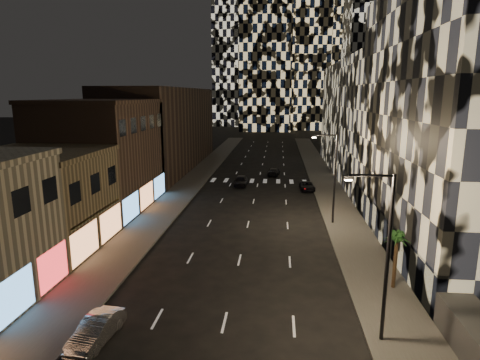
% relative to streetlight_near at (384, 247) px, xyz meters
% --- Properties ---
extents(sidewalk_left, '(4.00, 120.00, 0.15)m').
position_rel_streetlight_near_xyz_m(sidewalk_left, '(-18.35, 40.00, -5.28)').
color(sidewalk_left, '#47443F').
rests_on(sidewalk_left, ground).
extents(sidewalk_right, '(4.00, 120.00, 0.15)m').
position_rel_streetlight_near_xyz_m(sidewalk_right, '(1.65, 40.00, -5.28)').
color(sidewalk_right, '#47443F').
rests_on(sidewalk_right, ground).
extents(curb_left, '(0.20, 120.00, 0.15)m').
position_rel_streetlight_near_xyz_m(curb_left, '(-16.25, 40.00, -5.28)').
color(curb_left, '#4C4C47').
rests_on(curb_left, ground).
extents(curb_right, '(0.20, 120.00, 0.15)m').
position_rel_streetlight_near_xyz_m(curb_right, '(-0.45, 40.00, -5.28)').
color(curb_right, '#4C4C47').
rests_on(curb_right, ground).
extents(retail_tan, '(10.00, 10.00, 8.00)m').
position_rel_streetlight_near_xyz_m(retail_tan, '(-25.35, 11.00, -1.35)').
color(retail_tan, '#766646').
rests_on(retail_tan, ground).
extents(retail_brown, '(10.00, 15.00, 12.00)m').
position_rel_streetlight_near_xyz_m(retail_brown, '(-25.35, 23.50, 0.65)').
color(retail_brown, '#483428').
rests_on(retail_brown, ground).
extents(retail_filler_left, '(10.00, 40.00, 14.00)m').
position_rel_streetlight_near_xyz_m(retail_filler_left, '(-25.35, 50.00, 1.65)').
color(retail_filler_left, '#483428').
rests_on(retail_filler_left, ground).
extents(midrise_base, '(0.60, 25.00, 3.00)m').
position_rel_streetlight_near_xyz_m(midrise_base, '(3.95, 14.50, -3.85)').
color(midrise_base, '#383838').
rests_on(midrise_base, ground).
extents(midrise_filler_right, '(16.00, 40.00, 18.00)m').
position_rel_streetlight_near_xyz_m(midrise_filler_right, '(11.65, 47.00, 3.65)').
color(midrise_filler_right, '#232326').
rests_on(midrise_filler_right, ground).
extents(streetlight_near, '(2.55, 0.25, 9.00)m').
position_rel_streetlight_near_xyz_m(streetlight_near, '(0.00, 0.00, 0.00)').
color(streetlight_near, black).
rests_on(streetlight_near, sidewalk_right).
extents(streetlight_far, '(2.55, 0.25, 9.00)m').
position_rel_streetlight_near_xyz_m(streetlight_far, '(0.00, 20.00, 0.00)').
color(streetlight_far, black).
rests_on(streetlight_far, sidewalk_right).
extents(car_silver_parked, '(1.84, 4.17, 1.33)m').
position_rel_streetlight_near_xyz_m(car_silver_parked, '(-14.91, -1.45, -4.69)').
color(car_silver_parked, gray).
rests_on(car_silver_parked, ground).
extents(car_dark_midlane, '(1.81, 4.38, 1.48)m').
position_rel_streetlight_near_xyz_m(car_dark_midlane, '(-10.73, 36.41, -4.61)').
color(car_dark_midlane, black).
rests_on(car_dark_midlane, ground).
extents(car_dark_oncoming, '(2.09, 4.32, 1.21)m').
position_rel_streetlight_near_xyz_m(car_dark_oncoming, '(-6.11, 44.50, -4.75)').
color(car_dark_oncoming, black).
rests_on(car_dark_oncoming, ground).
extents(car_dark_rightlane, '(2.09, 4.14, 1.12)m').
position_rel_streetlight_near_xyz_m(car_dark_rightlane, '(-1.35, 34.69, -4.79)').
color(car_dark_rightlane, black).
rests_on(car_dark_rightlane, ground).
extents(palm_tree, '(2.04, 1.99, 3.99)m').
position_rel_streetlight_near_xyz_m(palm_tree, '(2.51, 6.13, -1.91)').
color(palm_tree, '#47331E').
rests_on(palm_tree, sidewalk_right).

